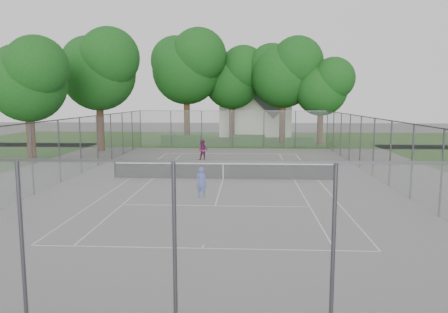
{
  "coord_description": "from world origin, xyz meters",
  "views": [
    {
      "loc": [
        1.37,
        -24.98,
        4.65
      ],
      "look_at": [
        0.0,
        1.0,
        1.2
      ],
      "focal_mm": 35.0,
      "sensor_mm": 36.0,
      "label": 1
    }
  ],
  "objects_px": {
    "house": "(255,101)",
    "woman_player": "(203,150)",
    "girl_player": "(201,182)",
    "tennis_net": "(223,170)"
  },
  "relations": [
    {
      "from": "house",
      "to": "woman_player",
      "type": "relative_size",
      "value": 6.89
    },
    {
      "from": "girl_player",
      "to": "woman_player",
      "type": "distance_m",
      "value": 12.49
    },
    {
      "from": "tennis_net",
      "to": "girl_player",
      "type": "relative_size",
      "value": 8.76
    },
    {
      "from": "tennis_net",
      "to": "house",
      "type": "distance_m",
      "value": 31.54
    },
    {
      "from": "tennis_net",
      "to": "woman_player",
      "type": "relative_size",
      "value": 8.14
    },
    {
      "from": "tennis_net",
      "to": "woman_player",
      "type": "bearing_deg",
      "value": 104.19
    },
    {
      "from": "house",
      "to": "girl_player",
      "type": "relative_size",
      "value": 7.42
    },
    {
      "from": "woman_player",
      "to": "tennis_net",
      "type": "bearing_deg",
      "value": -66.2
    },
    {
      "from": "girl_player",
      "to": "woman_player",
      "type": "bearing_deg",
      "value": -67.09
    },
    {
      "from": "house",
      "to": "girl_player",
      "type": "bearing_deg",
      "value": -95.0
    }
  ]
}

